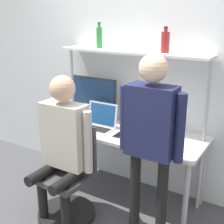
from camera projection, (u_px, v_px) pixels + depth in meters
The scene contains 12 objects.
ground_plane at pixel (106, 210), 3.18m from camera, with size 12.00×12.00×0.00m, color #4C4C51.
wall_back at pixel (140, 68), 3.32m from camera, with size 8.00×0.06×2.70m.
desk at pixel (123, 138), 3.25m from camera, with size 1.69×0.65×0.74m.
shelf_unit at pixel (132, 71), 3.18m from camera, with size 1.60×0.29×1.55m.
monitor at pixel (94, 97), 3.49m from camera, with size 0.57×0.20×0.49m.
laptop at pixel (100, 121), 3.30m from camera, with size 0.35×0.26×0.26m.
cell_phone at pixel (119, 135), 3.12m from camera, with size 0.07×0.15×0.01m.
office_chair at pixel (68, 190), 3.02m from camera, with size 0.56×0.56×0.91m.
person_seated at pixel (63, 139), 2.82m from camera, with size 0.59×0.47×1.40m.
person_standing at pixel (151, 129), 2.47m from camera, with size 0.55×0.22×1.63m.
bottle_green at pixel (99, 37), 3.27m from camera, with size 0.06×0.06×0.26m.
bottle_red at pixel (165, 42), 2.91m from camera, with size 0.08×0.08×0.24m.
Camera 1 is at (1.46, -2.28, 1.93)m, focal length 50.00 mm.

